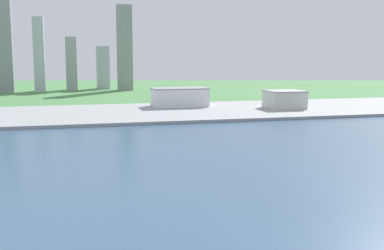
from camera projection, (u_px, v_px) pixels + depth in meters
The scene contains 6 objects.
ground_plane at pixel (136, 161), 236.62m from camera, with size 2400.00×2400.00×0.00m, color #498247.
water_bay at pixel (159, 195), 179.14m from camera, with size 840.00×360.00×0.15m, color #385675.
industrial_pier at pixel (104, 114), 418.45m from camera, with size 840.00×140.00×2.50m, color #989A9C.
warehouse_main at pixel (180, 97), 467.67m from camera, with size 52.48×29.12×17.63m.
warehouse_annex at pixel (284, 99), 451.07m from camera, with size 32.35×31.29×16.21m.
distant_skyline at pixel (20, 51), 694.98m from camera, with size 275.15×71.57×130.35m.
Camera 1 is at (-32.19, 68.81, 50.54)m, focal length 45.91 mm.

